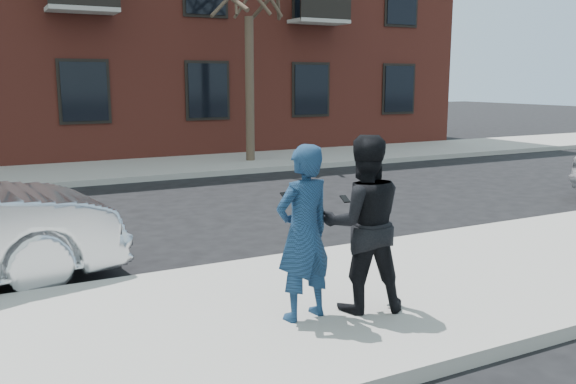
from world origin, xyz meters
TOP-DOWN VIEW (x-y plane):
  - ground at (0.00, 0.00)m, footprint 100.00×100.00m
  - near_sidewalk at (0.00, -0.25)m, footprint 50.00×3.50m
  - near_curb at (0.00, 1.55)m, footprint 50.00×0.10m
  - far_sidewalk at (0.00, 11.25)m, footprint 50.00×3.50m
  - far_curb at (0.00, 9.45)m, footprint 50.00×0.10m
  - man_hoodie at (-0.06, -0.58)m, footprint 0.71×0.54m
  - man_peacoat at (0.61, -0.64)m, footprint 1.07×0.95m

SIDE VIEW (x-z plane):
  - ground at x=0.00m, z-range 0.00..0.00m
  - near_sidewalk at x=0.00m, z-range 0.00..0.15m
  - near_curb at x=0.00m, z-range 0.00..0.15m
  - far_sidewalk at x=0.00m, z-range 0.00..0.15m
  - far_curb at x=0.00m, z-range 0.00..0.15m
  - man_hoodie at x=-0.06m, z-range 0.15..1.93m
  - man_peacoat at x=0.61m, z-range 0.15..2.00m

